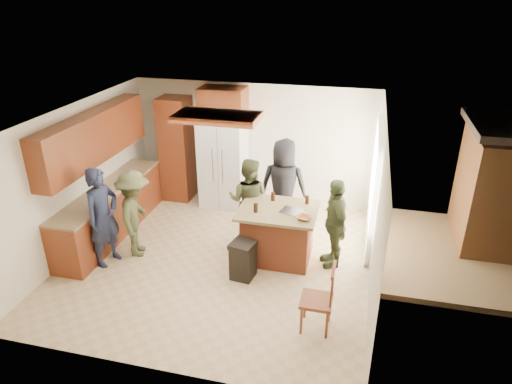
% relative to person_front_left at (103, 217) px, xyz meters
% --- Properties ---
extents(room_shell, '(8.00, 5.20, 5.00)m').
position_rel_person_front_left_xyz_m(room_shell, '(6.14, 2.14, 0.02)').
color(room_shell, tan).
rests_on(room_shell, ground).
extents(person_front_left, '(0.61, 0.72, 1.70)m').
position_rel_person_front_left_xyz_m(person_front_left, '(0.00, 0.00, 0.00)').
color(person_front_left, '#1B2036').
rests_on(person_front_left, ground).
extents(person_behind_left, '(0.77, 0.48, 1.56)m').
position_rel_person_front_left_xyz_m(person_behind_left, '(2.09, 1.31, -0.07)').
color(person_behind_left, '#373B22').
rests_on(person_behind_left, ground).
extents(person_behind_right, '(0.88, 0.58, 1.79)m').
position_rel_person_front_left_xyz_m(person_behind_right, '(2.63, 1.79, 0.05)').
color(person_behind_right, black).
rests_on(person_behind_right, ground).
extents(person_side_right, '(0.74, 1.00, 1.53)m').
position_rel_person_front_left_xyz_m(person_side_right, '(3.65, 0.84, -0.08)').
color(person_side_right, '#363F24').
rests_on(person_side_right, ground).
extents(person_counter, '(0.72, 1.08, 1.53)m').
position_rel_person_front_left_xyz_m(person_counter, '(0.37, 0.37, -0.08)').
color(person_counter, '#3B3F25').
rests_on(person_counter, ground).
extents(left_cabinetry, '(0.64, 3.00, 2.30)m').
position_rel_person_front_left_xyz_m(left_cabinetry, '(-0.47, 0.89, 0.11)').
color(left_cabinetry, maroon).
rests_on(left_cabinetry, ground).
extents(back_wall_units, '(1.80, 0.60, 2.45)m').
position_rel_person_front_left_xyz_m(back_wall_units, '(0.44, 2.69, 0.53)').
color(back_wall_units, maroon).
rests_on(back_wall_units, ground).
extents(refrigerator, '(0.90, 0.76, 1.80)m').
position_rel_person_front_left_xyz_m(refrigerator, '(1.22, 2.61, 0.05)').
color(refrigerator, white).
rests_on(refrigerator, ground).
extents(kitchen_island, '(1.28, 1.03, 0.93)m').
position_rel_person_front_left_xyz_m(kitchen_island, '(2.73, 0.80, -0.37)').
color(kitchen_island, brown).
rests_on(kitchen_island, ground).
extents(island_items, '(0.95, 0.73, 0.15)m').
position_rel_person_front_left_xyz_m(island_items, '(2.96, 0.73, 0.12)').
color(island_items, silver).
rests_on(island_items, kitchen_island).
extents(trash_bin, '(0.43, 0.43, 0.63)m').
position_rel_person_front_left_xyz_m(trash_bin, '(2.31, 0.11, -0.53)').
color(trash_bin, black).
rests_on(trash_bin, ground).
extents(spindle_chair, '(0.42, 0.42, 0.99)m').
position_rel_person_front_left_xyz_m(spindle_chair, '(3.59, -0.80, -0.39)').
color(spindle_chair, maroon).
rests_on(spindle_chair, ground).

